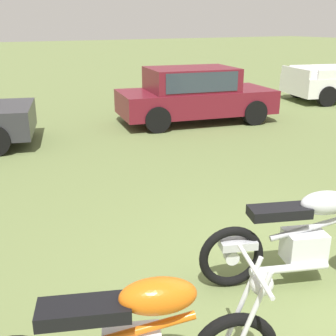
{
  "coord_description": "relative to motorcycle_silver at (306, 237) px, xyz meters",
  "views": [
    {
      "loc": [
        -3.15,
        -2.43,
        2.53
      ],
      "look_at": [
        -0.57,
        2.06,
        0.75
      ],
      "focal_mm": 45.3,
      "sensor_mm": 36.0,
      "label": 1
    }
  ],
  "objects": [
    {
      "name": "car_burgundy",
      "position": [
        3.03,
        6.71,
        0.31
      ],
      "size": [
        4.29,
        2.48,
        1.43
      ],
      "rotation": [
        0.0,
        0.0,
        -0.2
      ],
      "color": "maroon",
      "rests_on": "ground"
    },
    {
      "name": "ground_plane",
      "position": [
        0.05,
        -0.18,
        -0.49
      ],
      "size": [
        120.0,
        120.0,
        0.0
      ],
      "primitive_type": "plane",
      "color": "olive"
    },
    {
      "name": "motorcycle_silver",
      "position": [
        0.0,
        0.0,
        0.0
      ],
      "size": [
        2.05,
        1.01,
        1.02
      ],
      "rotation": [
        0.0,
        0.0,
        -0.35
      ],
      "color": "black",
      "rests_on": "ground"
    }
  ]
}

